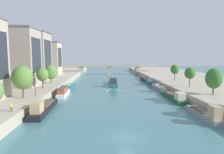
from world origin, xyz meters
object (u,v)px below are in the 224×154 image
at_px(moored_boat_right_far, 205,114).
at_px(tree_left_past_mid, 22,78).
at_px(tree_right_nearest, 190,73).
at_px(moored_boat_right_near, 144,79).
at_px(person_on_quay, 11,106).
at_px(tree_left_by_lamp, 51,72).
at_px(lamppost_left_bank, 35,86).
at_px(moored_boat_left_second, 63,92).
at_px(tree_right_past_mid, 214,78).
at_px(moored_boat_left_downstream, 44,108).
at_px(tree_left_far, 42,75).
at_px(barge_midriver, 113,83).
at_px(moored_boat_right_upstream, 159,88).
at_px(moored_boat_right_downstream, 149,82).
at_px(tree_right_distant, 175,69).
at_px(bridge_far, 109,68).
at_px(moored_boat_right_midway, 174,97).
at_px(moored_boat_left_far, 70,86).

relative_size(moored_boat_right_far, tree_left_past_mid, 1.58).
bearing_deg(tree_right_nearest, moored_boat_right_near, 103.14).
bearing_deg(person_on_quay, moored_boat_right_near, 58.53).
distance_m(tree_left_by_lamp, lamppost_left_bank, 22.70).
relative_size(moored_boat_right_near, tree_left_by_lamp, 1.51).
bearing_deg(moored_boat_left_second, tree_right_past_mid, -15.06).
bearing_deg(tree_right_past_mid, moored_boat_right_near, 100.43).
bearing_deg(moored_boat_left_downstream, moored_boat_right_near, 58.05).
relative_size(moored_boat_left_downstream, tree_left_far, 2.47).
bearing_deg(moored_boat_right_far, barge_midriver, 109.85).
bearing_deg(moored_boat_left_downstream, moored_boat_right_upstream, 38.86).
height_order(tree_left_past_mid, tree_left_far, tree_left_past_mid).
distance_m(moored_boat_right_downstream, tree_right_distant, 12.87).
height_order(moored_boat_right_downstream, tree_left_by_lamp, tree_left_by_lamp).
xyz_separation_m(moored_boat_left_downstream, bridge_far, (16.53, 83.50, 3.22)).
height_order(moored_boat_left_second, moored_boat_right_midway, moored_boat_right_midway).
distance_m(moored_boat_right_near, tree_left_by_lamp, 45.63).
bearing_deg(barge_midriver, moored_boat_left_second, -127.94).
relative_size(tree_left_by_lamp, tree_right_past_mid, 0.99).
bearing_deg(moored_boat_right_midway, moored_boat_left_far, 145.86).
bearing_deg(person_on_quay, moored_boat_right_downstream, 52.89).
distance_m(moored_boat_right_upstream, tree_left_by_lamp, 39.82).
relative_size(moored_boat_left_downstream, moored_boat_right_upstream, 1.12).
height_order(barge_midriver, bridge_far, bridge_far).
height_order(moored_boat_right_midway, person_on_quay, person_on_quay).
xyz_separation_m(moored_boat_left_downstream, lamppost_left_bank, (-4.04, 6.73, 3.82)).
relative_size(moored_boat_right_midway, bridge_far, 0.25).
relative_size(moored_boat_left_far, tree_right_past_mid, 1.72).
bearing_deg(lamppost_left_bank, moored_boat_right_midway, 6.14).
bearing_deg(bridge_far, barge_midriver, -89.57).
height_order(barge_midriver, tree_left_far, tree_left_far).
height_order(moored_boat_right_downstream, person_on_quay, person_on_quay).
bearing_deg(tree_right_nearest, person_on_quay, -149.83).
distance_m(moored_boat_right_far, tree_left_far, 45.40).
xyz_separation_m(tree_left_past_mid, tree_left_far, (0.47, 13.29, -0.58)).
bearing_deg(moored_boat_left_downstream, moored_boat_right_downstream, 51.50).
height_order(moored_boat_left_second, tree_left_by_lamp, tree_left_by_lamp).
relative_size(moored_boat_left_second, moored_boat_left_far, 1.07).
bearing_deg(moored_boat_right_near, moored_boat_right_far, -90.04).
relative_size(barge_midriver, bridge_far, 0.29).
height_order(moored_boat_right_midway, bridge_far, bridge_far).
height_order(barge_midriver, person_on_quay, person_on_quay).
height_order(tree_left_far, tree_right_nearest, tree_left_far).
relative_size(moored_boat_left_far, moored_boat_right_near, 1.16).
bearing_deg(moored_boat_left_downstream, barge_midriver, 66.12).
xyz_separation_m(barge_midriver, tree_left_past_mid, (-23.01, -33.42, 5.99)).
height_order(moored_boat_left_second, tree_left_far, tree_left_far).
bearing_deg(moored_boat_left_second, moored_boat_right_near, 47.64).
distance_m(moored_boat_right_upstream, tree_right_past_mid, 22.60).
xyz_separation_m(moored_boat_left_downstream, person_on_quay, (-3.58, -6.84, 2.15)).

